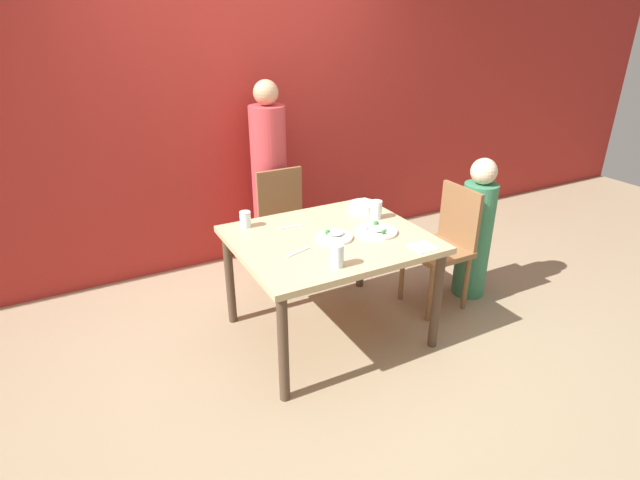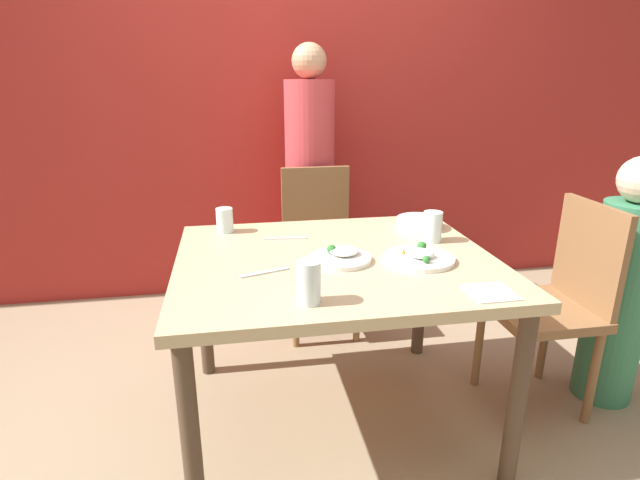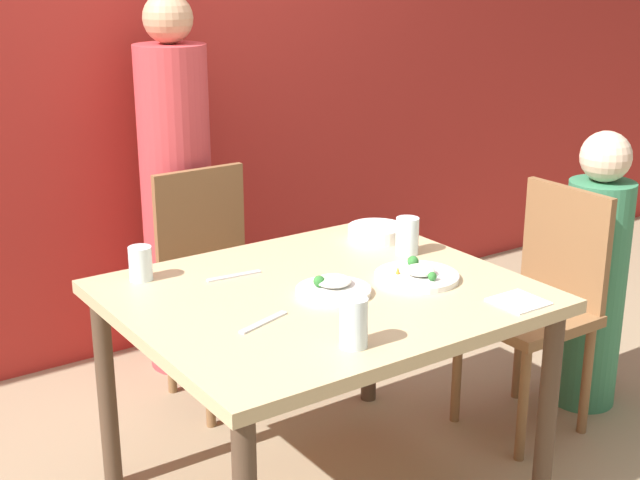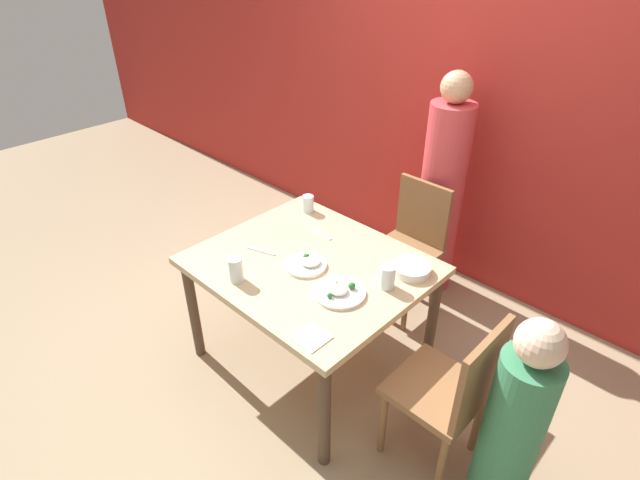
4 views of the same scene
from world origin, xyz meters
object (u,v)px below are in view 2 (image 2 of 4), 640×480
at_px(chair_adult_spot, 319,243).
at_px(plate_rice_adult, 341,256).
at_px(person_child, 620,291).
at_px(person_adult, 310,190).
at_px(glass_water_tall, 309,282).
at_px(bowl_curry, 419,222).
at_px(chair_child_spot, 556,299).

bearing_deg(chair_adult_spot, plate_rice_adult, -94.55).
bearing_deg(person_child, chair_adult_spot, 142.27).
distance_m(person_adult, glass_water_tall, 1.56).
bearing_deg(plate_rice_adult, person_adult, 86.65).
height_order(chair_adult_spot, bowl_curry, chair_adult_spot).
bearing_deg(person_child, person_adult, 133.58).
bearing_deg(chair_child_spot, person_child, 90.00).
height_order(chair_child_spot, glass_water_tall, chair_child_spot).
xyz_separation_m(plate_rice_adult, glass_water_tall, (-0.17, -0.34, 0.05)).
bearing_deg(chair_child_spot, chair_adult_spot, -136.21).
bearing_deg(person_child, bowl_curry, 156.17).
relative_size(chair_adult_spot, glass_water_tall, 6.74).
distance_m(person_adult, bowl_curry, 0.93).
relative_size(chair_adult_spot, person_adult, 0.58).
relative_size(chair_child_spot, bowl_curry, 4.44).
xyz_separation_m(person_child, bowl_curry, (-0.78, 0.35, 0.25)).
height_order(chair_child_spot, person_child, person_child).
relative_size(person_adult, glass_water_tall, 11.64).
relative_size(person_adult, person_child, 1.43).
height_order(chair_adult_spot, plate_rice_adult, chair_adult_spot).
xyz_separation_m(chair_child_spot, person_child, (0.30, -0.00, 0.01)).
distance_m(person_adult, person_child, 1.67).
bearing_deg(chair_child_spot, plate_rice_adult, -90.12).
distance_m(chair_child_spot, person_adult, 1.49).
xyz_separation_m(chair_child_spot, person_adult, (-0.85, 1.20, 0.23)).
relative_size(chair_child_spot, plate_rice_adult, 3.97).
height_order(bowl_curry, glass_water_tall, glass_water_tall).
bearing_deg(glass_water_tall, plate_rice_adult, 62.75).
bearing_deg(bowl_curry, person_child, -23.83).
height_order(plate_rice_adult, glass_water_tall, glass_water_tall).
height_order(chair_adult_spot, person_adult, person_adult).
bearing_deg(glass_water_tall, person_adult, 81.00).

